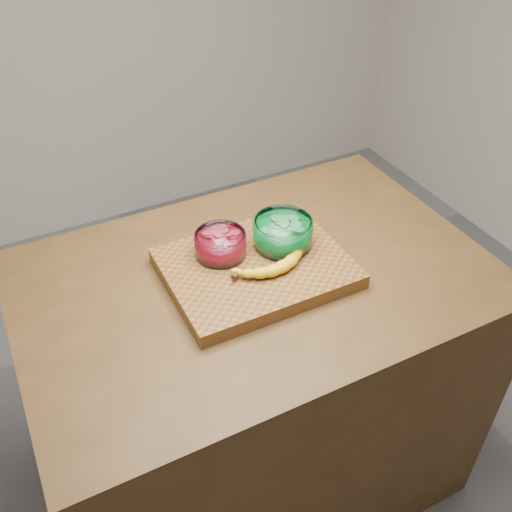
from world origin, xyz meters
name	(u,v)px	position (x,y,z in m)	size (l,w,h in m)	color
ground	(256,466)	(0.00, 0.00, 0.00)	(3.50, 3.50, 0.00)	#5E5E63
counter	(256,386)	(0.00, 0.00, 0.45)	(1.20, 0.80, 0.90)	#472E15
cutting_board	(256,268)	(0.00, 0.00, 0.92)	(0.45, 0.35, 0.04)	brown
bowl_red	(220,244)	(-0.06, 0.07, 0.97)	(0.13, 0.13, 0.06)	white
bowl_green	(283,233)	(0.10, 0.04, 0.98)	(0.15, 0.15, 0.07)	white
banana	(272,260)	(0.03, -0.03, 0.96)	(0.25, 0.13, 0.04)	gold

